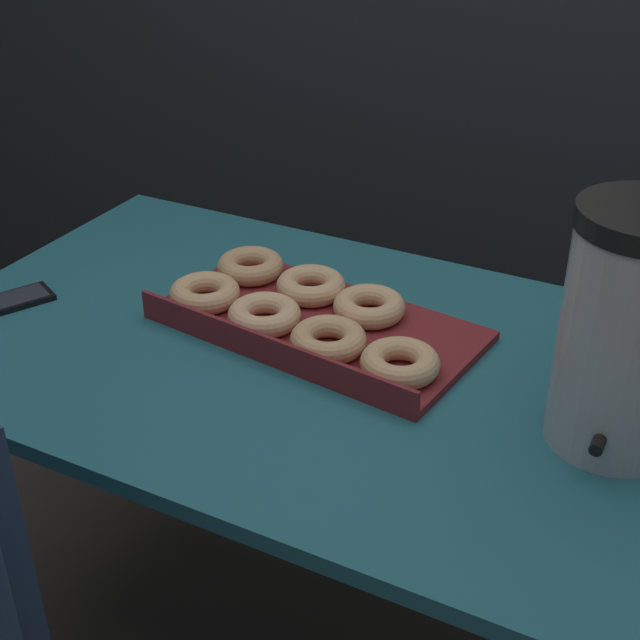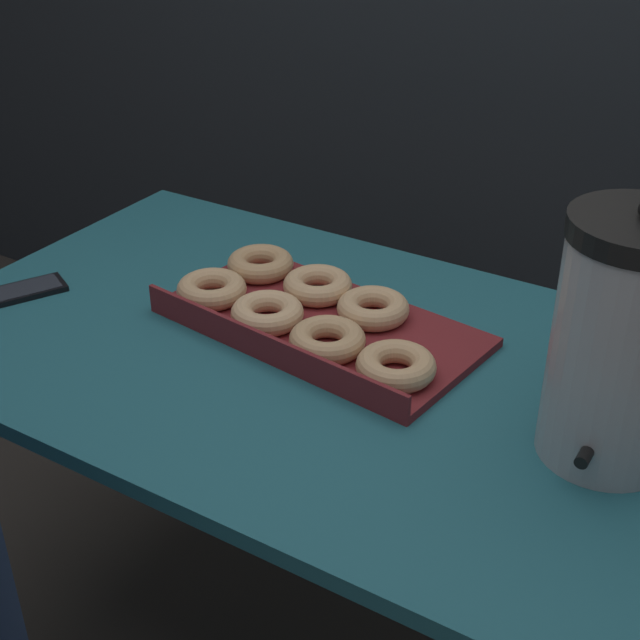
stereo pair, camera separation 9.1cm
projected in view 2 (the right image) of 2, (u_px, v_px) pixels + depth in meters
folding_table at (328, 377)px, 1.49m from camera, size 1.41×0.83×0.76m
donut_box at (310, 314)px, 1.53m from camera, size 0.58×0.35×0.05m
coffee_urn at (622, 342)px, 1.16m from camera, size 0.19×0.21×0.38m
cell_phone at (23, 291)px, 1.64m from camera, size 0.13×0.17×0.01m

